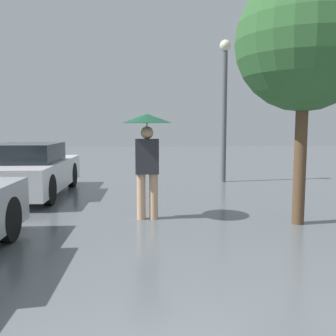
{
  "coord_description": "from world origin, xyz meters",
  "views": [
    {
      "loc": [
        -0.32,
        -1.09,
        1.69
      ],
      "look_at": [
        0.05,
        5.62,
        0.94
      ],
      "focal_mm": 40.0,
      "sensor_mm": 36.0,
      "label": 1
    }
  ],
  "objects": [
    {
      "name": "parked_car_farthest",
      "position": [
        -3.19,
        8.14,
        0.61
      ],
      "size": [
        1.7,
        4.0,
        1.28
      ],
      "color": "silver",
      "rests_on": "ground_plane"
    },
    {
      "name": "tree",
      "position": [
        2.29,
        5.14,
        3.06
      ],
      "size": [
        2.3,
        2.3,
        4.23
      ],
      "color": "brown",
      "rests_on": "ground_plane"
    },
    {
      "name": "street_lamp",
      "position": [
        2.0,
        10.12,
        2.59
      ],
      "size": [
        0.34,
        0.34,
        4.21
      ],
      "color": "#515456",
      "rests_on": "ground_plane"
    },
    {
      "name": "pedestrian",
      "position": [
        -0.32,
        5.62,
        1.41
      ],
      "size": [
        0.91,
        0.91,
        1.91
      ],
      "color": "tan",
      "rests_on": "ground_plane"
    }
  ]
}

